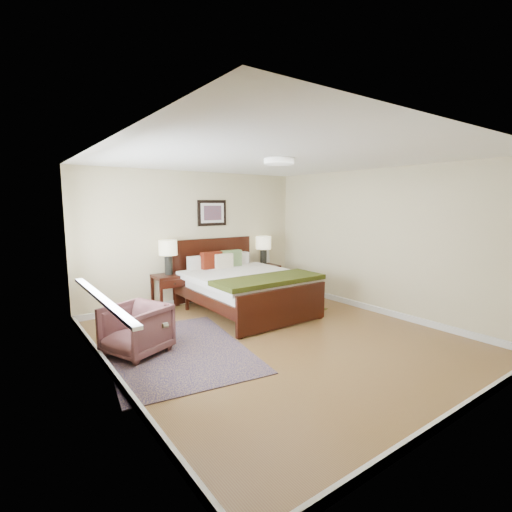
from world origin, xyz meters
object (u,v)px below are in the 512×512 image
at_px(rug_persian, 177,350).
at_px(lamp_left, 168,251).
at_px(lamp_right, 263,245).
at_px(bed, 243,281).
at_px(nightstand_right, 264,276).
at_px(armchair, 136,330).
at_px(nightstand_left, 170,282).

bearing_deg(rug_persian, lamp_left, 78.22).
relative_size(lamp_left, lamp_right, 1.00).
bearing_deg(lamp_left, bed, -40.71).
relative_size(bed, rug_persian, 0.95).
distance_m(bed, nightstand_right, 1.41).
height_order(lamp_left, armchair, lamp_left).
xyz_separation_m(lamp_left, rug_persian, (-0.69, -1.86, -1.06)).
bearing_deg(bed, nightstand_left, 140.00).
bearing_deg(nightstand_left, nightstand_right, 0.25).
distance_m(bed, lamp_left, 1.43).
height_order(nightstand_left, nightstand_right, nightstand_left).
relative_size(lamp_left, rug_persian, 0.26).
bearing_deg(armchair, lamp_right, 93.99).
xyz_separation_m(nightstand_right, lamp_left, (-2.12, 0.01, 0.70)).
relative_size(lamp_right, rug_persian, 0.26).
height_order(nightstand_right, armchair, armchair).
relative_size(nightstand_right, lamp_right, 1.00).
bearing_deg(rug_persian, nightstand_left, 78.00).
height_order(bed, lamp_left, lamp_left).
height_order(lamp_right, armchair, lamp_right).
xyz_separation_m(nightstand_left, lamp_left, (0.00, 0.02, 0.55)).
distance_m(bed, rug_persian, 2.04).
height_order(armchair, rug_persian, armchair).
bearing_deg(bed, armchair, -160.01).
height_order(nightstand_left, rug_persian, nightstand_left).
relative_size(nightstand_left, nightstand_right, 1.06).
bearing_deg(bed, rug_persian, -149.91).
bearing_deg(lamp_left, nightstand_right, -0.33).
height_order(nightstand_right, rug_persian, nightstand_right).
distance_m(bed, armchair, 2.30).
relative_size(bed, nightstand_right, 3.68).
bearing_deg(lamp_left, armchair, -124.53).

